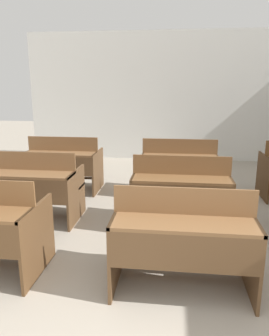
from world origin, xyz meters
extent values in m
cube|color=silver|center=(0.00, 6.88, 1.48)|extent=(6.85, 0.06, 2.96)
cube|color=brown|center=(-1.15, 1.66, 0.34)|extent=(0.03, 0.74, 0.68)
cube|color=brown|center=(-0.41, 1.64, 0.34)|extent=(0.03, 0.74, 0.68)
cube|color=brown|center=(0.75, 1.64, 0.34)|extent=(0.03, 0.74, 0.68)
cube|color=brown|center=(0.17, 1.45, 0.67)|extent=(1.19, 0.36, 0.03)
cube|color=brown|center=(0.17, 1.28, 0.50)|extent=(1.13, 0.02, 0.31)
cube|color=brown|center=(0.17, 1.62, 0.80)|extent=(1.19, 0.02, 0.23)
cube|color=brown|center=(0.17, 1.86, 0.41)|extent=(1.19, 0.29, 0.03)
cube|color=brown|center=(0.17, 1.86, 0.15)|extent=(1.13, 0.04, 0.04)
cube|color=brown|center=(-1.17, 2.93, 0.34)|extent=(0.03, 0.74, 0.68)
cube|color=brown|center=(-1.75, 2.74, 0.67)|extent=(1.19, 0.36, 0.03)
cube|color=brown|center=(-1.75, 2.57, 0.50)|extent=(1.13, 0.02, 0.31)
cube|color=brown|center=(-1.75, 2.91, 0.80)|extent=(1.19, 0.02, 0.23)
cube|color=brown|center=(-1.75, 3.15, 0.41)|extent=(1.19, 0.29, 0.03)
cube|color=brown|center=(-1.75, 3.15, 0.15)|extent=(1.13, 0.04, 0.04)
cube|color=brown|center=(-0.41, 2.93, 0.34)|extent=(0.03, 0.74, 0.68)
cube|color=brown|center=(0.76, 2.93, 0.34)|extent=(0.03, 0.74, 0.68)
cube|color=brown|center=(0.18, 2.74, 0.67)|extent=(1.19, 0.36, 0.03)
cube|color=brown|center=(0.18, 2.57, 0.50)|extent=(1.13, 0.02, 0.31)
cube|color=brown|center=(0.18, 2.91, 0.80)|extent=(1.19, 0.02, 0.23)
cube|color=brown|center=(0.18, 3.15, 0.41)|extent=(1.19, 0.29, 0.03)
cube|color=brown|center=(0.18, 3.15, 0.15)|extent=(1.13, 0.04, 0.04)
cube|color=brown|center=(-2.34, 4.22, 0.34)|extent=(0.03, 0.74, 0.68)
cube|color=brown|center=(-1.18, 4.22, 0.34)|extent=(0.03, 0.74, 0.68)
cube|color=brown|center=(-1.76, 4.03, 0.67)|extent=(1.19, 0.36, 0.03)
cube|color=brown|center=(-1.76, 3.86, 0.50)|extent=(1.13, 0.02, 0.31)
cube|color=brown|center=(-1.76, 4.19, 0.80)|extent=(1.19, 0.02, 0.23)
cube|color=brown|center=(-1.76, 4.44, 0.41)|extent=(1.19, 0.29, 0.03)
cube|color=brown|center=(-1.76, 4.44, 0.15)|extent=(1.13, 0.04, 0.04)
cube|color=brown|center=(-0.41, 4.22, 0.34)|extent=(0.03, 0.74, 0.68)
cube|color=brown|center=(0.75, 4.22, 0.34)|extent=(0.03, 0.74, 0.68)
cube|color=brown|center=(0.17, 4.03, 0.67)|extent=(1.19, 0.36, 0.03)
cube|color=brown|center=(0.17, 3.86, 0.50)|extent=(1.13, 0.02, 0.31)
cube|color=brown|center=(0.17, 4.20, 0.80)|extent=(1.19, 0.02, 0.23)
cube|color=brown|center=(0.17, 4.44, 0.41)|extent=(1.19, 0.29, 0.03)
cube|color=brown|center=(0.17, 4.44, 0.15)|extent=(1.13, 0.04, 0.04)
cube|color=#52351D|center=(1.50, 4.22, 0.34)|extent=(0.03, 0.74, 0.68)
camera|label=1|loc=(0.07, -1.00, 1.73)|focal=35.00mm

